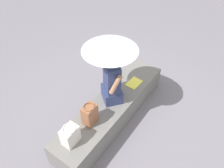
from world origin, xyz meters
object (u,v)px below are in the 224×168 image
Objects in this scene: parasol at (110,44)px; handbag_black at (70,135)px; magazine at (134,83)px; person_seated at (112,81)px; tote_bag_canvas at (90,115)px.

handbag_black is (1.01, 0.06, -0.86)m from parasol.
person_seated is at bearing -8.54° from magazine.
person_seated is 1.01m from handbag_black.
person_seated is 0.65m from magazine.
parasol is 3.21× the size of tote_bag_canvas.
parasol reaches higher than handbag_black.
handbag_black is 1.51m from magazine.
parasol reaches higher than tote_bag_canvas.
parasol is 1.33m from handbag_black.
parasol reaches higher than magazine.
handbag_black is 0.41m from tote_bag_canvas.
tote_bag_canvas is at bearing 6.44° from parasol.
handbag_black is 1.07× the size of magazine.
magazine is at bearing 167.89° from person_seated.
person_seated is 3.01× the size of handbag_black.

